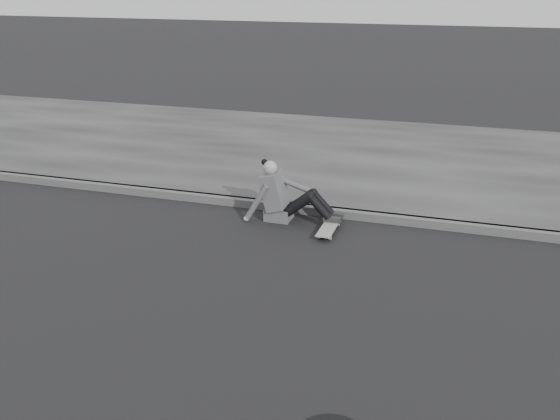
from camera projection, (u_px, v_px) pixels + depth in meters
The scene contains 5 objects.
ground at pixel (240, 292), 6.93m from camera, with size 80.00×80.00×0.00m, color black.
curb at pixel (302, 209), 9.21m from camera, with size 24.00×0.16×0.12m, color #494949.
sidewalk at pixel (345, 156), 11.90m from camera, with size 24.00×6.00×0.12m, color #323232.
skateboard at pixel (329, 227), 8.51m from camera, with size 0.20×0.78×0.09m.
seated_woman at pixel (283, 196), 8.84m from camera, with size 1.38×0.46×0.88m.
Camera 1 is at (2.28, -5.73, 3.31)m, focal length 40.00 mm.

